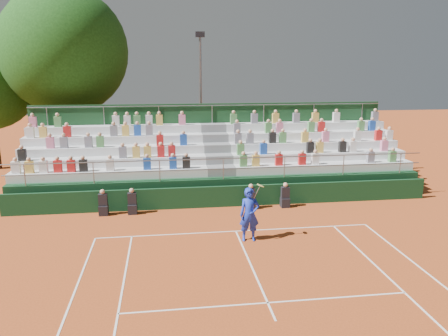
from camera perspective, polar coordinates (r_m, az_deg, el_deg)
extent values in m
plane|color=#AE491D|center=(17.72, 1.56, -8.26)|extent=(90.00, 90.00, 0.00)
cube|color=white|center=(17.71, 1.56, -8.25)|extent=(11.00, 0.06, 0.01)
cube|color=white|center=(14.83, 3.63, -12.72)|extent=(0.06, 6.40, 0.01)
cube|color=white|center=(12.86, 5.73, -17.11)|extent=(8.22, 0.06, 0.01)
cube|color=#0D3219|center=(20.54, 0.11, -3.72)|extent=(20.00, 0.15, 1.00)
cube|color=black|center=(20.21, -15.45, -5.34)|extent=(0.40, 0.40, 0.44)
cube|color=black|center=(20.07, -15.53, -4.04)|extent=(0.38, 0.25, 0.55)
sphere|color=tan|center=(19.96, -15.60, -3.00)|extent=(0.22, 0.22, 0.22)
cube|color=black|center=(20.07, -11.85, -5.26)|extent=(0.40, 0.40, 0.44)
cube|color=black|center=(19.93, -11.92, -3.95)|extent=(0.38, 0.25, 0.55)
sphere|color=tan|center=(19.82, -11.97, -2.90)|extent=(0.22, 0.22, 0.22)
cube|color=black|center=(20.39, 3.51, -4.70)|extent=(0.40, 0.40, 0.44)
cube|color=black|center=(20.24, 3.53, -3.41)|extent=(0.38, 0.25, 0.55)
sphere|color=tan|center=(20.14, 3.54, -2.38)|extent=(0.22, 0.22, 0.22)
cube|color=black|center=(20.76, 7.96, -4.48)|extent=(0.40, 0.40, 0.44)
cube|color=black|center=(20.62, 8.00, -3.21)|extent=(0.38, 0.25, 0.55)
sphere|color=tan|center=(20.52, 8.03, -2.19)|extent=(0.22, 0.22, 0.22)
cube|color=#0D3219|center=(23.47, -0.93, -1.30)|extent=(20.00, 5.20, 1.20)
cube|color=silver|center=(21.65, -14.59, -0.77)|extent=(9.30, 0.85, 0.42)
cube|color=silver|center=(22.96, 12.95, 0.11)|extent=(9.30, 0.85, 0.42)
cube|color=slate|center=(21.66, -0.41, -0.33)|extent=(1.40, 0.85, 0.42)
cube|color=silver|center=(22.38, -14.41, 0.79)|extent=(9.30, 0.85, 0.42)
cube|color=silver|center=(23.65, 12.29, 1.56)|extent=(9.30, 0.85, 0.42)
cube|color=slate|center=(22.39, -0.69, 1.22)|extent=(1.40, 0.85, 0.42)
cube|color=silver|center=(23.13, -14.24, 2.26)|extent=(9.30, 0.85, 0.42)
cube|color=silver|center=(24.36, 11.66, 2.93)|extent=(9.30, 0.85, 0.42)
cube|color=slate|center=(23.14, -0.96, 2.67)|extent=(1.40, 0.85, 0.42)
cube|color=silver|center=(23.89, -14.09, 3.63)|extent=(9.30, 0.85, 0.42)
cube|color=silver|center=(25.08, 11.06, 4.22)|extent=(9.30, 0.85, 0.42)
cube|color=slate|center=(23.90, -1.21, 4.03)|extent=(1.40, 0.85, 0.42)
cube|color=silver|center=(24.66, -13.94, 4.92)|extent=(9.30, 0.85, 0.42)
cube|color=silver|center=(25.82, 10.50, 5.44)|extent=(9.30, 0.85, 0.42)
cube|color=slate|center=(24.67, -1.44, 5.31)|extent=(1.40, 0.85, 0.42)
cube|color=#183E1F|center=(25.32, -1.56, 3.47)|extent=(20.00, 0.12, 4.40)
cylinder|color=gray|center=(20.64, -0.09, 1.24)|extent=(20.00, 0.05, 0.05)
cylinder|color=gray|center=(24.95, -1.57, 8.19)|extent=(20.00, 0.05, 0.05)
cube|color=silver|center=(22.31, -25.53, 0.05)|extent=(0.36, 0.24, 0.56)
cube|color=gold|center=(22.14, -24.07, 0.10)|extent=(0.36, 0.24, 0.56)
cube|color=silver|center=(21.97, -22.50, 0.15)|extent=(0.36, 0.24, 0.56)
cube|color=red|center=(21.81, -20.89, 0.20)|extent=(0.36, 0.24, 0.56)
cube|color=red|center=(21.68, -19.33, 0.25)|extent=(0.36, 0.24, 0.56)
cube|color=black|center=(21.58, -17.90, 0.30)|extent=(0.36, 0.24, 0.56)
cube|color=silver|center=(21.39, -14.64, 0.41)|extent=(0.36, 0.24, 0.56)
cube|color=#1E4CB2|center=(21.25, -10.01, 0.56)|extent=(0.36, 0.24, 0.56)
cube|color=#1E4CB2|center=(21.24, -6.68, 0.66)|extent=(0.36, 0.24, 0.56)
cube|color=black|center=(21.26, -4.95, 0.71)|extent=(0.36, 0.24, 0.56)
cube|color=black|center=(23.01, -24.86, 1.55)|extent=(0.36, 0.24, 0.56)
cube|color=slate|center=(22.08, -13.07, 2.00)|extent=(0.36, 0.24, 0.56)
cube|color=gold|center=(22.03, -11.40, 2.06)|extent=(0.36, 0.24, 0.56)
cube|color=gold|center=(22.00, -9.96, 2.10)|extent=(0.36, 0.24, 0.56)
cube|color=red|center=(21.98, -8.23, 2.16)|extent=(0.36, 0.24, 0.56)
cube|color=red|center=(21.99, -6.83, 2.20)|extent=(0.36, 0.24, 0.56)
cube|color=pink|center=(23.44, -21.75, 3.08)|extent=(0.36, 0.24, 0.56)
cube|color=slate|center=(23.29, -20.17, 3.15)|extent=(0.36, 0.24, 0.56)
cube|color=slate|center=(23.06, -17.28, 3.27)|extent=(0.36, 0.24, 0.56)
cube|color=#4C8C4C|center=(22.97, -15.87, 3.33)|extent=(0.36, 0.24, 0.56)
cube|color=red|center=(22.75, -8.36, 3.60)|extent=(0.36, 0.24, 0.56)
cube|color=#1E4CB2|center=(22.77, -5.32, 3.69)|extent=(0.36, 0.24, 0.56)
cube|color=silver|center=(24.48, -23.97, 4.28)|extent=(0.36, 0.24, 0.56)
cube|color=gold|center=(24.32, -22.55, 4.35)|extent=(0.36, 0.24, 0.56)
cube|color=red|center=(24.04, -19.80, 4.49)|extent=(0.36, 0.24, 0.56)
cube|color=slate|center=(23.67, -14.20, 4.74)|extent=(0.36, 0.24, 0.56)
cube|color=gold|center=(23.61, -12.74, 4.80)|extent=(0.36, 0.24, 0.56)
cube|color=#1E4CB2|center=(23.56, -11.24, 4.85)|extent=(0.36, 0.24, 0.56)
cube|color=slate|center=(23.53, -9.74, 4.91)|extent=(0.36, 0.24, 0.56)
cube|color=pink|center=(25.26, -23.69, 5.51)|extent=(0.36, 0.24, 0.56)
cube|color=#4C8C4C|center=(24.95, -20.88, 5.67)|extent=(0.36, 0.24, 0.56)
cube|color=silver|center=(24.45, -13.95, 6.01)|extent=(0.36, 0.24, 0.56)
cube|color=silver|center=(24.39, -12.52, 6.07)|extent=(0.36, 0.24, 0.56)
cube|color=#4C8C4C|center=(24.35, -11.29, 6.11)|extent=(0.36, 0.24, 0.56)
cube|color=silver|center=(24.32, -9.76, 6.17)|extent=(0.36, 0.24, 0.56)
cube|color=gold|center=(24.31, -8.44, 6.21)|extent=(0.36, 0.24, 0.56)
cube|color=pink|center=(24.33, -5.50, 6.30)|extent=(0.36, 0.24, 0.56)
cube|color=#4C8C4C|center=(21.58, 2.55, 0.94)|extent=(0.36, 0.24, 0.56)
cube|color=gold|center=(21.70, 4.18, 0.98)|extent=(0.36, 0.24, 0.56)
cube|color=red|center=(21.97, 7.17, 1.07)|extent=(0.36, 0.24, 0.56)
cube|color=red|center=(22.31, 10.15, 1.15)|extent=(0.36, 0.24, 0.56)
cube|color=silver|center=(22.53, 11.82, 1.19)|extent=(0.36, 0.24, 0.56)
cube|color=slate|center=(23.68, 18.58, 1.36)|extent=(0.36, 0.24, 0.56)
cube|color=#4C8C4C|center=(24.23, 21.12, 1.41)|extent=(0.36, 0.24, 0.56)
cube|color=#4C8C4C|center=(22.31, 2.17, 2.45)|extent=(0.36, 0.24, 0.56)
cube|color=#1E4CB2|center=(22.55, 5.18, 2.52)|extent=(0.36, 0.24, 0.56)
cube|color=black|center=(23.23, 11.19, 2.64)|extent=(0.36, 0.24, 0.56)
cube|color=gold|center=(23.41, 12.38, 2.66)|extent=(0.36, 0.24, 0.56)
cube|color=black|center=(23.86, 15.20, 2.70)|extent=(0.36, 0.24, 0.56)
cube|color=silver|center=(24.09, 16.45, 2.72)|extent=(0.36, 0.24, 0.56)
cube|color=pink|center=(24.87, 20.18, 2.76)|extent=(0.36, 0.24, 0.56)
cube|color=slate|center=(23.07, 1.84, 3.87)|extent=(0.36, 0.24, 0.56)
cube|color=slate|center=(23.18, 3.42, 3.90)|extent=(0.36, 0.24, 0.56)
cube|color=black|center=(23.45, 6.34, 3.95)|extent=(0.36, 0.24, 0.56)
cube|color=#4C8C4C|center=(23.59, 7.66, 3.97)|extent=(0.36, 0.24, 0.56)
cube|color=gold|center=(23.95, 10.51, 4.00)|extent=(0.36, 0.24, 0.56)
cube|color=pink|center=(24.33, 13.11, 4.02)|extent=(0.36, 0.24, 0.56)
cube|color=silver|center=(25.04, 17.02, 4.04)|extent=(0.36, 0.24, 0.56)
cube|color=red|center=(25.57, 19.50, 4.04)|extent=(0.36, 0.24, 0.56)
cube|color=silver|center=(25.87, 20.75, 4.04)|extent=(0.36, 0.24, 0.56)
cube|color=slate|center=(23.84, 1.70, 5.20)|extent=(0.36, 0.24, 0.56)
cube|color=#4C8C4C|center=(24.19, 5.81, 5.25)|extent=(0.36, 0.24, 0.56)
cube|color=pink|center=(24.35, 7.27, 5.27)|extent=(0.36, 0.24, 0.56)
cube|color=#4C8C4C|center=(24.88, 11.30, 5.28)|extent=(0.36, 0.24, 0.56)
cube|color=red|center=(25.08, 12.59, 5.28)|extent=(0.36, 0.24, 0.56)
cube|color=#4C8C4C|center=(25.98, 17.44, 5.26)|extent=(0.36, 0.24, 0.56)
cube|color=#1E4CB2|center=(26.27, 18.75, 5.25)|extent=(0.36, 0.24, 0.56)
cube|color=#4C8C4C|center=(24.61, 1.25, 6.44)|extent=(0.36, 0.24, 0.56)
cube|color=slate|center=(24.83, 3.98, 6.47)|extent=(0.36, 0.24, 0.56)
cube|color=gold|center=(25.11, 6.74, 6.48)|extent=(0.36, 0.24, 0.56)
cube|color=slate|center=(25.44, 9.40, 6.49)|extent=(0.36, 0.24, 0.56)
cube|color=gold|center=(25.80, 11.83, 6.47)|extent=(0.36, 0.24, 0.56)
cube|color=silver|center=(26.24, 14.43, 6.45)|extent=(0.36, 0.24, 0.56)
cube|color=slate|center=(27.23, 19.10, 6.37)|extent=(0.36, 0.24, 0.56)
imported|color=#1933C0|center=(16.52, 3.35, -6.09)|extent=(0.78, 0.53, 2.06)
cylinder|color=gray|center=(16.31, 4.25, -3.33)|extent=(0.26, 0.03, 0.51)
cylinder|color=#E5D866|center=(16.26, 4.78, -2.29)|extent=(0.26, 0.28, 0.14)
cylinder|color=#351E13|center=(29.47, -19.37, 3.99)|extent=(0.50, 0.50, 4.27)
sphere|color=#133C10|center=(29.16, -20.17, 14.14)|extent=(7.69, 7.69, 7.69)
cylinder|color=gray|center=(29.62, -3.05, 8.67)|extent=(0.16, 0.16, 8.29)
cube|color=black|center=(29.60, -3.16, 17.03)|extent=(0.60, 0.25, 0.35)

